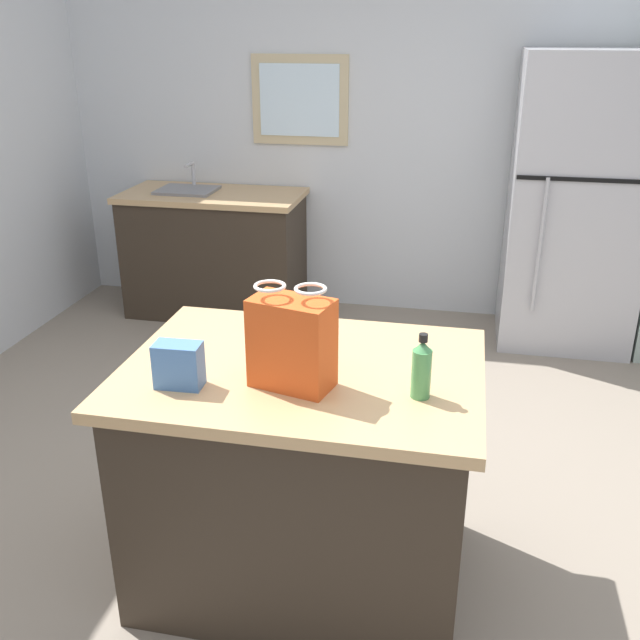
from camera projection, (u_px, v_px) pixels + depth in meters
ground at (321, 518)px, 3.06m from camera, size 6.22×6.22×0.00m
back_wall at (396, 122)px, 4.88m from camera, size 4.83×0.13×2.69m
kitchen_island at (303, 474)px, 2.59m from camera, size 1.23×0.90×0.88m
refrigerator at (576, 205)px, 4.46m from camera, size 0.82×0.68×1.84m
sink_counter at (215, 252)px, 5.12m from camera, size 1.26×0.64×1.07m
shopping_bag at (291, 342)px, 2.24m from camera, size 0.29×0.20×0.34m
small_box at (179, 365)px, 2.27m from camera, size 0.15×0.09×0.15m
bottle at (421, 369)px, 2.19m from camera, size 0.06×0.06×0.21m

